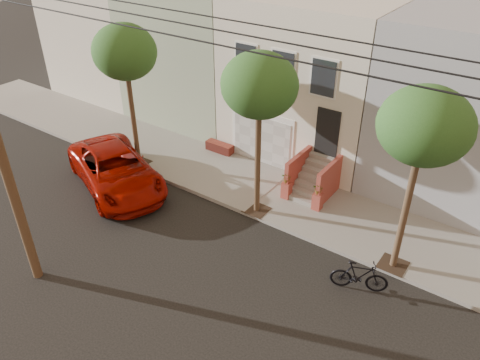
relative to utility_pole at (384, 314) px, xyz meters
The scene contains 9 objects.
ground 10.06m from the utility_pole, 158.20° to the left, with size 90.00×90.00×0.00m, color black.
sidewalk 12.78m from the utility_pole, 133.10° to the left, with size 40.00×3.70×0.15m, color gray.
house_row 16.53m from the utility_pole, 119.07° to the left, with size 33.10×11.70×7.00m.
tree_left 15.25m from the utility_pole, 152.26° to the left, with size 2.70×2.57×6.30m.
tree_mid 9.97m from the utility_pole, 134.59° to the left, with size 2.70×2.57×6.30m.
tree_right 7.26m from the utility_pole, 101.93° to the left, with size 2.70×2.57×6.30m.
utility_pole is the anchor object (origin of this frame).
pickup_truck 14.64m from the utility_pole, 157.71° to the left, with size 2.74×5.95×1.65m, color #8E0900.
motorcycle 7.51m from the utility_pole, 110.71° to the left, with size 0.51×1.82×1.09m, color black.
Camera 1 is at (9.10, -8.74, 10.93)m, focal length 35.06 mm.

